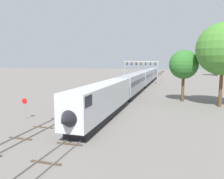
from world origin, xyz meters
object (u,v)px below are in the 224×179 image
stop_sign (25,106)px  trackside_tree_mid (184,65)px  signal_gantry (141,66)px  passenger_train (140,80)px  trackside_tree_left (223,49)px  water_tower (223,40)px

stop_sign → trackside_tree_mid: (20.89, 19.99, 5.30)m
signal_gantry → trackside_tree_mid: size_ratio=1.21×
signal_gantry → passenger_train: bearing=-81.6°
trackside_tree_left → passenger_train: bearing=129.9°
water_tower → trackside_tree_left: 84.61m
passenger_train → signal_gantry: signal_gantry is taller
passenger_train → trackside_tree_mid: bearing=-56.8°
passenger_train → trackside_tree_left: 27.39m
signal_gantry → trackside_tree_mid: 34.56m
stop_sign → trackside_tree_mid: size_ratio=0.29×
passenger_train → stop_sign: passenger_train is taller
passenger_train → trackside_tree_left: bearing=-50.1°
passenger_train → water_tower: 71.94m
water_tower → stop_sign: 108.91m
water_tower → trackside_tree_mid: size_ratio=2.34×
stop_sign → signal_gantry: bearing=81.5°
signal_gantry → stop_sign: signal_gantry is taller
passenger_train → trackside_tree_left: size_ratio=6.11×
passenger_train → signal_gantry: bearing=98.4°
trackside_tree_mid → water_tower: bearing=75.3°
passenger_train → stop_sign: (-10.00, -36.62, -0.73)m
passenger_train → stop_sign: size_ratio=30.32×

